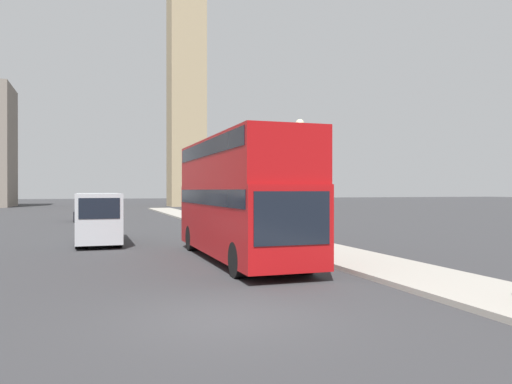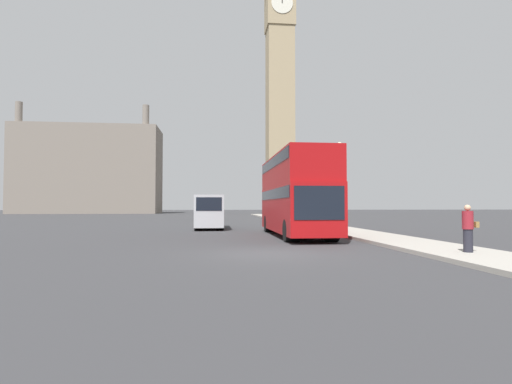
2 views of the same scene
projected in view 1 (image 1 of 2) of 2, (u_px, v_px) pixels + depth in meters
name	position (u px, v px, depth m)	size (l,w,h in m)	color
ground_plane	(228.00, 317.00, 10.23)	(300.00, 300.00, 0.00)	#333335
sidewalk_strip	(483.00, 293.00, 12.30)	(3.03, 120.00, 0.15)	#9E998E
clock_tower	(186.00, 9.00, 81.00)	(6.06, 6.23, 62.47)	tan
red_double_decker_bus	(240.00, 193.00, 18.50)	(2.60, 10.15, 4.49)	#A80F11
white_van	(98.00, 217.00, 24.24)	(2.04, 6.14, 2.45)	#B2B7BC
street_lamp	(300.00, 163.00, 20.63)	(0.36, 0.36, 5.40)	#38383D
parked_sedan	(85.00, 213.00, 42.20)	(1.76, 4.62, 1.43)	black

